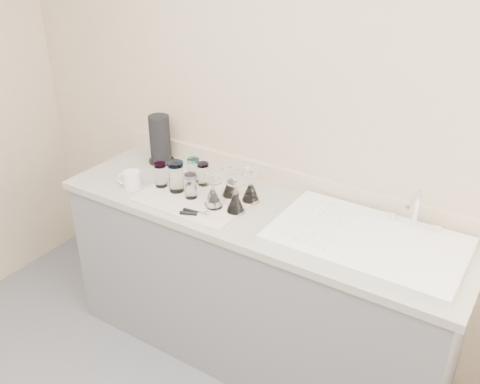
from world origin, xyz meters
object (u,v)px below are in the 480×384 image
Objects in this scene: can_opener at (195,213)px; paper_towel_roll at (160,140)px; tumbler_purple at (203,174)px; tumbler_cyan at (194,170)px; goblet_front_right at (236,201)px; tumbler_lavender at (191,186)px; goblet_back_right at (251,190)px; tumbler_magenta at (161,175)px; goblet_extra at (213,195)px; white_mug at (131,180)px; sink_unit at (367,240)px; goblet_front_left at (214,198)px; tumbler_blue at (176,176)px; goblet_back_left at (231,186)px.

can_opener is 0.50× the size of paper_towel_roll.
tumbler_purple is 0.44× the size of paper_towel_roll.
goblet_front_right is at bearing -22.10° from tumbler_cyan.
paper_towel_roll is (-0.32, 0.11, 0.06)m from tumbler_cyan.
goblet_back_right reaches higher than tumbler_lavender.
tumbler_magenta is 0.86× the size of goblet_extra.
goblet_back_right reaches higher than can_opener.
white_mug is (-0.33, -0.07, -0.03)m from tumbler_lavender.
sink_unit reaches higher than tumbler_magenta.
goblet_front_right reaches higher than white_mug.
paper_towel_roll is at bearing 153.73° from goblet_front_left.
sink_unit reaches higher than tumbler_blue.
tumbler_cyan is 0.30m from goblet_front_left.
goblet_back_left is at bearing 79.95° from goblet_extra.
goblet_back_right is at bearing 14.47° from tumbler_magenta.
goblet_extra is (-0.13, -0.14, -0.00)m from goblet_back_right.
goblet_front_left is 0.94× the size of goblet_extra.
tumbler_magenta is 0.38m from goblet_back_left.
white_mug is (-1.22, -0.15, 0.03)m from sink_unit.
tumbler_blue is at bearing 170.72° from tumbler_lavender.
tumbler_magenta is 0.82× the size of goblet_front_right.
goblet_back_left and goblet_front_right have the same top height.
tumbler_magenta is 0.91× the size of goblet_front_left.
sink_unit is 6.39× the size of tumbler_lavender.
sink_unit is 5.15× the size of goblet_front_right.
white_mug is (-0.24, -0.22, -0.03)m from tumbler_cyan.
tumbler_magenta is at bearing -162.95° from goblet_back_left.
sink_unit reaches higher than white_mug.
paper_towel_roll is (-0.57, 0.14, 0.07)m from goblet_back_left.
paper_towel_roll reaches higher than can_opener.
tumbler_cyan reaches higher than tumbler_lavender.
tumbler_magenta is 0.82× the size of goblet_back_left.
tumbler_lavender is at bearing -152.56° from goblet_back_right.
sink_unit is 2.98× the size of paper_towel_roll.
paper_towel_roll reaches higher than white_mug.
paper_towel_roll is at bearing 143.75° from can_opener.
can_opener is (-0.77, -0.21, -0.00)m from sink_unit.
tumbler_magenta is at bearing -50.01° from paper_towel_roll.
tumbler_purple is 0.77× the size of goblet_back_left.
tumbler_cyan is at bearing 42.70° from white_mug.
goblet_front_right is at bearing -91.40° from goblet_back_right.
white_mug is at bearing -146.60° from tumbler_magenta.
tumbler_cyan reaches higher than can_opener.
goblet_extra is (-0.02, -0.13, -0.00)m from goblet_back_left.
tumbler_lavender is at bearing -178.74° from goblet_front_right.
tumbler_purple is at bearing 138.04° from goblet_extra.
can_opener is at bearing -97.48° from goblet_back_left.
tumbler_cyan reaches higher than tumbler_purple.
goblet_back_right is (0.26, 0.14, -0.01)m from tumbler_lavender.
sink_unit is 6.14× the size of white_mug.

